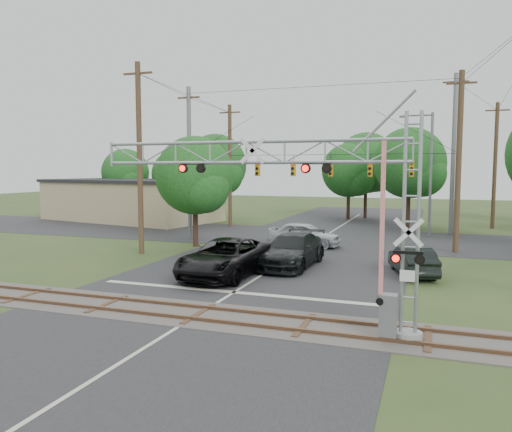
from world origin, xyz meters
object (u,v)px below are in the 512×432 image
(crossing_gantry, at_px, (306,197))
(traffic_signal_span, at_px, (325,164))
(commercial_building, at_px, (131,200))
(sedan_silver, at_px, (304,234))
(streetlight, at_px, (428,168))
(pickup_black, at_px, (226,258))
(car_dark, at_px, (292,250))

(crossing_gantry, relative_size, traffic_signal_span, 0.58)
(traffic_signal_span, distance_m, commercial_building, 25.25)
(sedan_silver, xyz_separation_m, commercial_building, (-21.48, 11.42, 1.29))
(commercial_building, bearing_deg, streetlight, 6.18)
(streetlight, bearing_deg, commercial_building, 174.02)
(pickup_black, xyz_separation_m, streetlight, (9.32, 18.94, 4.53))
(commercial_building, distance_m, streetlight, 29.73)
(sedan_silver, xyz_separation_m, streetlight, (7.90, 8.34, 4.61))
(crossing_gantry, bearing_deg, car_dark, 107.73)
(pickup_black, height_order, car_dark, pickup_black)
(car_dark, height_order, sedan_silver, car_dark)
(car_dark, distance_m, sedan_silver, 7.23)
(pickup_black, bearing_deg, sedan_silver, 84.65)
(traffic_signal_span, xyz_separation_m, car_dark, (-0.11, -8.00, -4.78))
(traffic_signal_span, relative_size, streetlight, 1.98)
(crossing_gantry, bearing_deg, traffic_signal_span, 99.90)
(streetlight, bearing_deg, crossing_gantry, -97.76)
(crossing_gantry, height_order, pickup_black, crossing_gantry)
(traffic_signal_span, bearing_deg, streetlight, 48.08)
(traffic_signal_span, distance_m, pickup_black, 12.67)
(pickup_black, height_order, streetlight, streetlight)
(pickup_black, xyz_separation_m, sedan_silver, (1.42, 10.60, -0.07))
(car_dark, distance_m, commercial_building, 29.24)
(car_dark, xyz_separation_m, streetlight, (6.83, 15.49, 4.56))
(traffic_signal_span, relative_size, sedan_silver, 3.85)
(traffic_signal_span, bearing_deg, sedan_silver, -144.11)
(car_dark, xyz_separation_m, sedan_silver, (-1.07, 7.15, -0.05))
(crossing_gantry, height_order, car_dark, crossing_gantry)
(traffic_signal_span, distance_m, sedan_silver, 5.05)
(traffic_signal_span, distance_m, car_dark, 9.32)
(commercial_building, xyz_separation_m, streetlight, (29.38, -3.08, 3.32))
(crossing_gantry, height_order, streetlight, streetlight)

